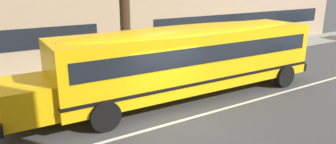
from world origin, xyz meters
name	(u,v)px	position (x,y,z in m)	size (l,w,h in m)	color
ground_plane	(177,122)	(0.00, 0.00, 0.00)	(400.00, 400.00, 0.00)	#424244
sidewalk_far	(102,73)	(0.00, 7.30, 0.01)	(120.00, 3.00, 0.01)	gray
lane_centreline	(177,122)	(0.00, 0.00, 0.00)	(110.00, 0.16, 0.01)	silver
school_bus	(187,56)	(1.78, 1.92, 1.79)	(13.51, 3.37, 3.01)	yellow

